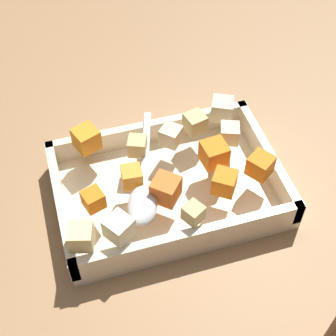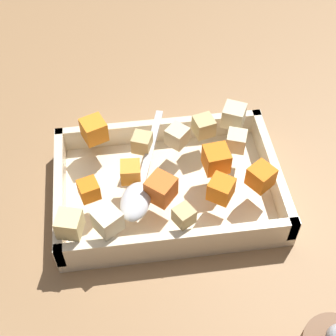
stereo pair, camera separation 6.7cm
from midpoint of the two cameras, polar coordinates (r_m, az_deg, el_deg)
The scene contains 18 objects.
ground_plane at distance 0.71m, azimuth -2.33°, elevation -4.11°, with size 4.00×4.00×0.00m, color #936D47.
baking_dish at distance 0.70m, azimuth -2.71°, elevation -2.53°, with size 0.31×0.21×0.05m.
carrot_chunk_heap_top at distance 0.67m, azimuth 7.72°, elevation 0.13°, with size 0.03×0.03×0.03m, color orange.
carrot_chunk_near_left at distance 0.67m, azimuth 2.48°, elevation 1.50°, with size 0.03×0.03×0.03m, color orange.
carrot_chunk_mid_right at distance 0.64m, azimuth -3.24°, elevation -2.62°, with size 0.03×0.03×0.03m, color orange.
carrot_chunk_far_right at distance 0.71m, azimuth -11.98°, elevation 3.13°, with size 0.03×0.03×0.03m, color orange.
carrot_chunk_near_spoon at distance 0.65m, azimuth 3.55°, elevation -1.81°, with size 0.03×0.03×0.03m, color orange.
carrot_chunk_corner_ne at distance 0.64m, azimuth -11.48°, elevation -3.73°, with size 0.02×0.02×0.02m, color orange.
carrot_chunk_corner_nw at distance 0.66m, azimuth -7.05°, elevation -1.15°, with size 0.03×0.03×0.03m, color orange.
potato_chunk_corner_sw at distance 0.70m, azimuth -2.39°, elevation 3.59°, with size 0.03×0.03×0.03m, color beige.
potato_chunk_mid_left at distance 0.61m, azimuth -8.75°, elevation -6.96°, with size 0.03×0.03×0.03m, color beige.
potato_chunk_heap_side at distance 0.74m, azimuth 3.64°, elevation 6.61°, with size 0.03×0.03×0.03m, color beige.
potato_chunk_front_center at distance 0.70m, azimuth 4.37°, elevation 3.81°, with size 0.03×0.03×0.03m, color beige.
potato_chunk_under_handle at distance 0.69m, azimuth -6.29°, elevation 2.38°, with size 0.03×0.03×0.03m, color tan.
potato_chunk_center at distance 0.62m, azimuth -0.15°, elevation -5.34°, with size 0.02×0.02×0.02m, color tan.
potato_chunk_near_right at distance 0.61m, azimuth -13.02°, elevation -7.83°, with size 0.03×0.03×0.03m, color #E0CC89.
potato_chunk_far_left at distance 0.72m, azimuth 0.45°, elevation 5.06°, with size 0.03×0.03×0.03m, color tan.
serving_spoon at distance 0.64m, azimuth -5.85°, elevation -3.48°, with size 0.08×0.20×0.02m.
Camera 1 is at (0.12, 0.39, 0.57)m, focal length 53.42 mm.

